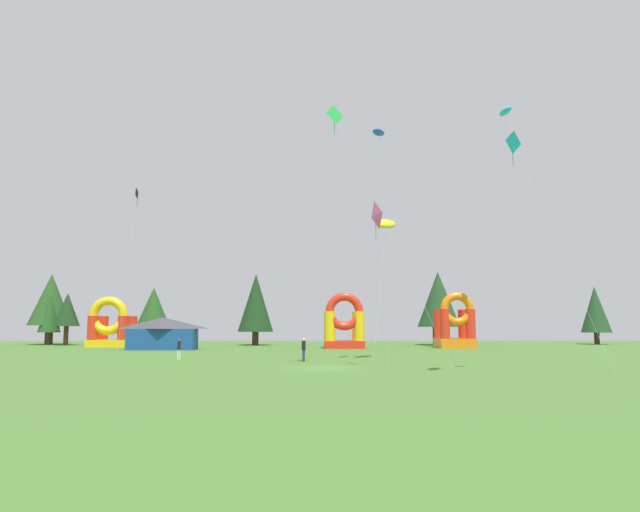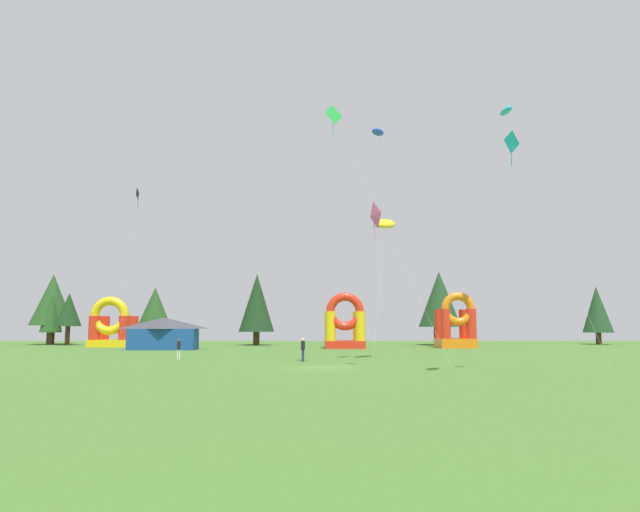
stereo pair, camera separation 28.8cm
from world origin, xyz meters
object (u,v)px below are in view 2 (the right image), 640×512
object	(u,v)px
kite_yellow_parafoil	(385,224)
kite_blue_parafoil	(378,133)
festival_tent	(163,333)
person_midfield	(179,347)
kite_pink_diamond	(373,217)
inflatable_blue_arch	(456,327)
kite_teal_diamond	(510,145)
kite_cyan_parafoil	(506,111)
kite_green_diamond	(333,119)
inflatable_yellow_castle	(112,328)
person_near_camera	(303,348)
inflatable_red_slide	(345,327)
kite_black_diamond	(139,196)

from	to	relation	value
kite_yellow_parafoil	kite_blue_parafoil	world-z (taller)	kite_blue_parafoil
festival_tent	person_midfield	bearing A→B (deg)	-71.60
kite_pink_diamond	inflatable_blue_arch	distance (m)	35.29
kite_yellow_parafoil	kite_teal_diamond	distance (m)	14.45
kite_cyan_parafoil	inflatable_blue_arch	size ratio (longest dim) A/B	4.02
kite_pink_diamond	kite_cyan_parafoil	xyz separation A→B (m)	(16.55, 22.22, 15.67)
festival_tent	inflatable_blue_arch	bearing A→B (deg)	7.89
kite_green_diamond	inflatable_yellow_castle	xyz separation A→B (m)	(-26.54, 34.65, -14.46)
person_near_camera	festival_tent	world-z (taller)	festival_tent
kite_green_diamond	kite_blue_parafoil	size ratio (longest dim) A/B	0.99
kite_pink_diamond	kite_cyan_parafoil	size ratio (longest dim) A/B	0.40
kite_blue_parafoil	person_midfield	world-z (taller)	kite_blue_parafoil
kite_teal_diamond	inflatable_yellow_castle	xyz separation A→B (m)	(-36.75, 39.99, -10.93)
inflatable_red_slide	festival_tent	xyz separation A→B (m)	(-20.23, -3.47, -0.69)
kite_yellow_parafoil	person_midfield	xyz separation A→B (m)	(-16.57, 1.25, -9.83)
inflatable_yellow_castle	person_midfield	bearing A→B (deg)	-60.82
kite_yellow_parafoil	inflatable_yellow_castle	distance (m)	41.92
kite_teal_diamond	inflatable_yellow_castle	world-z (taller)	kite_teal_diamond
inflatable_blue_arch	kite_black_diamond	bearing A→B (deg)	-168.00
kite_black_diamond	person_midfield	xyz separation A→B (m)	(8.26, -14.71, -15.68)
kite_cyan_parafoil	kite_green_diamond	bearing A→B (deg)	-131.68
kite_blue_parafoil	festival_tent	xyz separation A→B (m)	(-21.57, 22.36, -15.41)
kite_pink_diamond	inflatable_yellow_castle	size ratio (longest dim) A/B	1.69
kite_green_diamond	kite_black_diamond	world-z (taller)	kite_green_diamond
inflatable_blue_arch	kite_yellow_parafoil	bearing A→B (deg)	-115.14
inflatable_red_slide	kite_blue_parafoil	bearing A→B (deg)	-87.02
kite_cyan_parafoil	kite_blue_parafoil	bearing A→B (deg)	-132.21
kite_green_diamond	person_near_camera	bearing A→B (deg)	109.21
kite_black_diamond	kite_blue_parafoil	bearing A→B (deg)	-38.98
festival_tent	kite_blue_parafoil	bearing A→B (deg)	-46.03
person_midfield	festival_tent	distance (m)	18.67
kite_teal_diamond	festival_tent	world-z (taller)	kite_teal_diamond
inflatable_yellow_castle	inflatable_red_slide	world-z (taller)	inflatable_red_slide
person_midfield	inflatable_blue_arch	world-z (taller)	inflatable_blue_arch
kite_green_diamond	kite_yellow_parafoil	xyz separation A→B (m)	(4.39, 7.67, -5.93)
person_midfield	festival_tent	size ratio (longest dim) A/B	0.22
inflatable_blue_arch	kite_pink_diamond	bearing A→B (deg)	-111.95
kite_blue_parafoil	kite_black_diamond	world-z (taller)	kite_blue_parafoil
kite_yellow_parafoil	person_midfield	distance (m)	19.30
kite_green_diamond	kite_cyan_parafoil	world-z (taller)	kite_cyan_parafoil
inflatable_red_slide	festival_tent	distance (m)	20.53
kite_teal_diamond	festival_tent	xyz separation A→B (m)	(-28.27, 31.96, -11.43)
kite_blue_parafoil	kite_teal_diamond	bearing A→B (deg)	-55.09
kite_black_diamond	inflatable_blue_arch	size ratio (longest dim) A/B	2.64
festival_tent	kite_teal_diamond	bearing A→B (deg)	-48.51
person_near_camera	kite_green_diamond	bearing A→B (deg)	40.01
inflatable_blue_arch	kite_teal_diamond	bearing A→B (deg)	-98.17
kite_blue_parafoil	festival_tent	size ratio (longest dim) A/B	2.42
kite_yellow_parafoil	inflatable_blue_arch	world-z (taller)	kite_yellow_parafoil
inflatable_yellow_castle	inflatable_red_slide	distance (m)	29.07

